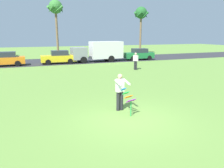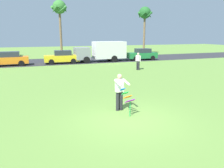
{
  "view_description": "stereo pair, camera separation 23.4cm",
  "coord_description": "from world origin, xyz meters",
  "px_view_note": "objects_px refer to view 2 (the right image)",
  "views": [
    {
      "loc": [
        -3.74,
        -7.5,
        3.46
      ],
      "look_at": [
        0.06,
        2.22,
        1.05
      ],
      "focal_mm": 34.16,
      "sensor_mm": 36.0,
      "label": 1
    },
    {
      "loc": [
        -3.52,
        -7.59,
        3.46
      ],
      "look_at": [
        0.06,
        2.22,
        1.05
      ],
      "focal_mm": 34.16,
      "sensor_mm": 36.0,
      "label": 2
    }
  ],
  "objects_px": {
    "person_kite_flyer": "(120,91)",
    "kite_held": "(128,98)",
    "palm_tree_right_near": "(59,10)",
    "parked_car_yellow": "(62,57)",
    "palm_tree_centre_far": "(145,15)",
    "parked_car_green": "(142,54)",
    "parked_truck_grey_van": "(103,51)",
    "parked_car_orange": "(9,59)",
    "person_walker_near": "(138,61)"
  },
  "relations": [
    {
      "from": "person_kite_flyer",
      "to": "kite_held",
      "type": "distance_m",
      "value": 0.73
    },
    {
      "from": "palm_tree_right_near",
      "to": "parked_car_yellow",
      "type": "bearing_deg",
      "value": -96.94
    },
    {
      "from": "kite_held",
      "to": "parked_car_yellow",
      "type": "distance_m",
      "value": 18.85
    },
    {
      "from": "palm_tree_centre_far",
      "to": "parked_car_green",
      "type": "bearing_deg",
      "value": -119.73
    },
    {
      "from": "parked_truck_grey_van",
      "to": "person_kite_flyer",
      "type": "bearing_deg",
      "value": -105.48
    },
    {
      "from": "person_kite_flyer",
      "to": "parked_truck_grey_van",
      "type": "xyz_separation_m",
      "value": [
        5.03,
        18.15,
        0.46
      ]
    },
    {
      "from": "palm_tree_centre_far",
      "to": "parked_truck_grey_van",
      "type": "bearing_deg",
      "value": -141.51
    },
    {
      "from": "person_kite_flyer",
      "to": "parked_car_orange",
      "type": "distance_m",
      "value": 19.2
    },
    {
      "from": "parked_car_green",
      "to": "parked_truck_grey_van",
      "type": "bearing_deg",
      "value": 180.0
    },
    {
      "from": "palm_tree_right_near",
      "to": "palm_tree_centre_far",
      "type": "bearing_deg",
      "value": -2.47
    },
    {
      "from": "parked_car_orange",
      "to": "parked_car_green",
      "type": "height_order",
      "value": "same"
    },
    {
      "from": "kite_held",
      "to": "person_walker_near",
      "type": "distance_m",
      "value": 12.66
    },
    {
      "from": "parked_truck_grey_van",
      "to": "parked_car_yellow",
      "type": "bearing_deg",
      "value": -180.0
    },
    {
      "from": "palm_tree_centre_far",
      "to": "person_walker_near",
      "type": "height_order",
      "value": "palm_tree_centre_far"
    },
    {
      "from": "parked_car_orange",
      "to": "palm_tree_right_near",
      "type": "relative_size",
      "value": 0.48
    },
    {
      "from": "parked_car_yellow",
      "to": "palm_tree_right_near",
      "type": "relative_size",
      "value": 0.48
    },
    {
      "from": "parked_truck_grey_van",
      "to": "palm_tree_right_near",
      "type": "xyz_separation_m",
      "value": [
        -4.28,
        9.01,
        5.94
      ]
    },
    {
      "from": "parked_truck_grey_van",
      "to": "parked_car_green",
      "type": "distance_m",
      "value": 5.78
    },
    {
      "from": "person_kite_flyer",
      "to": "parked_car_green",
      "type": "relative_size",
      "value": 0.41
    },
    {
      "from": "kite_held",
      "to": "palm_tree_centre_far",
      "type": "height_order",
      "value": "palm_tree_centre_far"
    },
    {
      "from": "parked_truck_grey_van",
      "to": "palm_tree_right_near",
      "type": "distance_m",
      "value": 11.61
    },
    {
      "from": "parked_car_yellow",
      "to": "palm_tree_right_near",
      "type": "xyz_separation_m",
      "value": [
        1.1,
        9.01,
        6.58
      ]
    },
    {
      "from": "parked_car_yellow",
      "to": "person_walker_near",
      "type": "xyz_separation_m",
      "value": [
        6.56,
        -7.77,
        0.16
      ]
    },
    {
      "from": "parked_car_green",
      "to": "person_walker_near",
      "type": "distance_m",
      "value": 9.02
    },
    {
      "from": "person_kite_flyer",
      "to": "parked_car_orange",
      "type": "xyz_separation_m",
      "value": [
        -6.28,
        18.15,
        -0.18
      ]
    },
    {
      "from": "parked_car_green",
      "to": "person_kite_flyer",
      "type": "bearing_deg",
      "value": -120.7
    },
    {
      "from": "parked_car_green",
      "to": "palm_tree_centre_far",
      "type": "distance_m",
      "value": 11.46
    },
    {
      "from": "kite_held",
      "to": "palm_tree_right_near",
      "type": "relative_size",
      "value": 0.13
    },
    {
      "from": "parked_truck_grey_van",
      "to": "parked_car_green",
      "type": "xyz_separation_m",
      "value": [
        5.75,
        -0.0,
        -0.64
      ]
    },
    {
      "from": "kite_held",
      "to": "parked_truck_grey_van",
      "type": "xyz_separation_m",
      "value": [
        4.94,
        18.85,
        0.61
      ]
    },
    {
      "from": "parked_car_orange",
      "to": "parked_car_yellow",
      "type": "relative_size",
      "value": 0.99
    },
    {
      "from": "kite_held",
      "to": "parked_car_green",
      "type": "distance_m",
      "value": 21.67
    },
    {
      "from": "person_kite_flyer",
      "to": "parked_car_yellow",
      "type": "relative_size",
      "value": 0.41
    },
    {
      "from": "parked_car_yellow",
      "to": "parked_car_green",
      "type": "distance_m",
      "value": 11.12
    },
    {
      "from": "person_walker_near",
      "to": "parked_truck_grey_van",
      "type": "bearing_deg",
      "value": 98.68
    },
    {
      "from": "parked_car_orange",
      "to": "palm_tree_centre_far",
      "type": "bearing_deg",
      "value": 20.98
    },
    {
      "from": "kite_held",
      "to": "palm_tree_centre_far",
      "type": "relative_size",
      "value": 0.14
    },
    {
      "from": "palm_tree_centre_far",
      "to": "parked_car_orange",
      "type": "bearing_deg",
      "value": -159.02
    },
    {
      "from": "parked_truck_grey_van",
      "to": "person_walker_near",
      "type": "xyz_separation_m",
      "value": [
        1.19,
        -7.77,
        -0.48
      ]
    },
    {
      "from": "parked_truck_grey_van",
      "to": "palm_tree_centre_far",
      "type": "bearing_deg",
      "value": 38.49
    },
    {
      "from": "parked_car_yellow",
      "to": "person_walker_near",
      "type": "relative_size",
      "value": 2.45
    },
    {
      "from": "parked_car_yellow",
      "to": "person_walker_near",
      "type": "bearing_deg",
      "value": -49.84
    },
    {
      "from": "parked_car_orange",
      "to": "parked_car_yellow",
      "type": "xyz_separation_m",
      "value": [
        5.93,
        -0.0,
        0.0
      ]
    },
    {
      "from": "kite_held",
      "to": "person_kite_flyer",
      "type": "bearing_deg",
      "value": 97.22
    },
    {
      "from": "parked_car_green",
      "to": "person_walker_near",
      "type": "bearing_deg",
      "value": -120.41
    },
    {
      "from": "parked_car_orange",
      "to": "kite_held",
      "type": "bearing_deg",
      "value": -71.34
    },
    {
      "from": "kite_held",
      "to": "person_walker_near",
      "type": "height_order",
      "value": "person_walker_near"
    },
    {
      "from": "person_kite_flyer",
      "to": "palm_tree_centre_far",
      "type": "height_order",
      "value": "palm_tree_centre_far"
    },
    {
      "from": "person_kite_flyer",
      "to": "palm_tree_centre_far",
      "type": "xyz_separation_m",
      "value": [
        15.56,
        26.52,
        6.01
      ]
    },
    {
      "from": "parked_car_yellow",
      "to": "palm_tree_right_near",
      "type": "distance_m",
      "value": 11.21
    }
  ]
}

